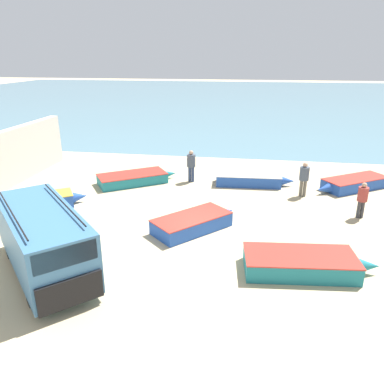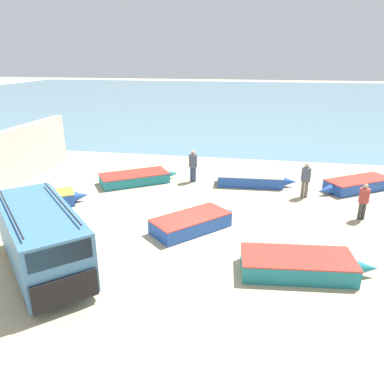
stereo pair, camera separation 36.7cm
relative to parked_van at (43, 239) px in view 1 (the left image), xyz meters
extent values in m
plane|color=tan|center=(4.52, 3.58, -1.21)|extent=(200.00, 200.00, 0.00)
cube|color=slate|center=(4.52, 55.58, -1.20)|extent=(120.00, 80.00, 0.01)
cube|color=teal|center=(-0.02, 0.02, 0.02)|extent=(5.10, 5.21, 1.90)
cube|color=black|center=(1.85, -1.94, -0.50)|extent=(1.38, 1.32, 0.86)
cube|color=#1E232D|center=(1.79, -1.89, 0.59)|extent=(1.30, 1.24, 0.61)
cylinder|color=black|center=(1.74, -0.58, -0.83)|extent=(0.68, 0.70, 0.75)
cylinder|color=black|center=(0.50, -1.76, -0.83)|extent=(0.68, 0.70, 0.75)
cylinder|color=black|center=(-0.54, 1.81, -0.83)|extent=(0.68, 0.70, 0.75)
cylinder|color=black|center=(-1.78, 0.63, -0.83)|extent=(0.68, 0.70, 0.75)
cylinder|color=black|center=(0.54, 0.55, 1.09)|extent=(3.04, 3.20, 0.05)
cylinder|color=black|center=(-0.58, -0.51, 1.09)|extent=(3.04, 3.20, 0.05)
cube|color=#234CA3|center=(6.44, 10.07, -0.92)|extent=(3.57, 1.49, 0.59)
cone|color=#234CA3|center=(8.58, 10.18, -0.92)|extent=(0.80, 0.60, 0.56)
cube|color=silver|center=(6.44, 10.07, -0.69)|extent=(0.26, 1.21, 0.05)
cube|color=silver|center=(6.44, 10.07, -0.60)|extent=(3.61, 1.51, 0.04)
cube|color=#1E757F|center=(0.00, 9.25, -0.94)|extent=(3.98, 3.44, 0.53)
cone|color=#1E757F|center=(1.86, 10.51, -0.94)|extent=(0.95, 0.87, 0.50)
cube|color=#B22D23|center=(0.00, 9.25, -0.74)|extent=(1.02, 1.37, 0.05)
cube|color=#B22D23|center=(0.00, 9.25, -0.66)|extent=(4.02, 3.47, 0.04)
cube|color=#234CA3|center=(12.18, 10.38, -0.93)|extent=(3.79, 3.16, 0.56)
cone|color=#234CA3|center=(10.34, 9.16, -0.93)|extent=(0.96, 0.89, 0.53)
cube|color=#B22D23|center=(12.18, 10.38, -0.71)|extent=(0.87, 1.18, 0.05)
cube|color=#B22D23|center=(12.18, 10.38, -0.63)|extent=(3.83, 3.19, 0.04)
cube|color=#234CA3|center=(4.26, 3.90, -0.92)|extent=(3.28, 3.35, 0.58)
cone|color=#234CA3|center=(5.61, 5.32, -0.92)|extent=(0.88, 0.89, 0.55)
cube|color=#B22D23|center=(4.26, 3.90, -0.70)|extent=(1.13, 1.08, 0.05)
cube|color=#B22D23|center=(4.26, 3.90, -0.61)|extent=(3.31, 3.39, 0.04)
cube|color=#234CA3|center=(-3.35, 4.97, -0.92)|extent=(3.41, 2.82, 0.58)
cone|color=#234CA3|center=(-1.68, 6.07, -0.92)|extent=(0.91, 0.86, 0.56)
cube|color=gold|center=(-3.35, 4.97, -0.69)|extent=(0.79, 1.05, 0.05)
cube|color=gold|center=(-3.35, 4.97, -0.60)|extent=(3.44, 2.85, 0.04)
cube|color=#1E757F|center=(8.32, 1.33, -0.91)|extent=(3.76, 1.98, 0.60)
cone|color=#1E757F|center=(10.51, 1.55, -0.91)|extent=(0.85, 0.64, 0.57)
cube|color=#B22D23|center=(8.32, 1.33, -0.68)|extent=(0.35, 1.51, 0.05)
cube|color=#B22D23|center=(8.32, 1.33, -0.59)|extent=(3.80, 2.00, 0.04)
cylinder|color=#5B564C|center=(9.32, 8.68, -0.77)|extent=(0.16, 0.16, 0.87)
cylinder|color=#5B564C|center=(9.14, 8.69, -0.77)|extent=(0.16, 0.16, 0.87)
cylinder|color=#424C5B|center=(9.23, 8.69, 0.00)|extent=(0.47, 0.47, 0.69)
sphere|color=tan|center=(9.23, 8.69, 0.47)|extent=(0.24, 0.24, 0.24)
cylinder|color=navy|center=(3.30, 10.09, -0.77)|extent=(0.17, 0.17, 0.88)
cylinder|color=navy|center=(3.12, 10.12, -0.77)|extent=(0.17, 0.17, 0.88)
cylinder|color=#424C5B|center=(3.21, 10.11, 0.03)|extent=(0.48, 0.48, 0.70)
sphere|color=tan|center=(3.21, 10.11, 0.50)|extent=(0.24, 0.24, 0.24)
cylinder|color=#38383D|center=(11.53, 6.33, -0.81)|extent=(0.15, 0.15, 0.80)
cylinder|color=#38383D|center=(11.36, 6.31, -0.81)|extent=(0.15, 0.15, 0.80)
cylinder|color=#993833|center=(11.44, 6.32, -0.09)|extent=(0.43, 0.43, 0.63)
sphere|color=tan|center=(11.44, 6.32, 0.33)|extent=(0.22, 0.22, 0.22)
camera|label=1|loc=(6.52, -9.96, 5.63)|focal=35.00mm
camera|label=2|loc=(6.88, -9.89, 5.63)|focal=35.00mm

